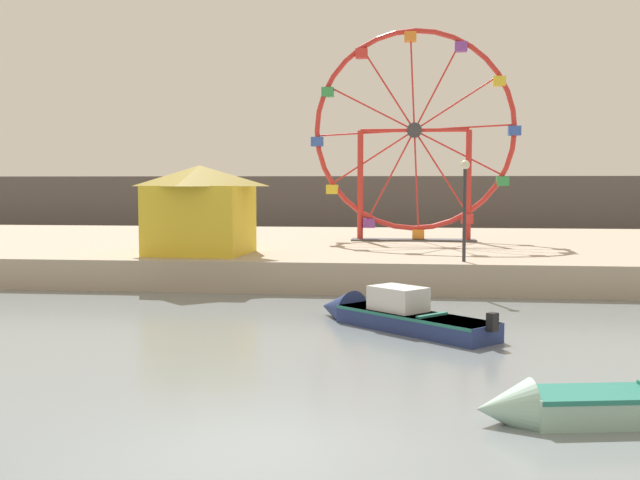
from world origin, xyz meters
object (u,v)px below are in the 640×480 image
Objects in this scene: motorboat_navy_blue at (388,314)px; ferris_wheel_red_frame at (414,135)px; carnival_booth_yellow_awning at (200,208)px; motorboat_seafoam at (593,405)px; promenade_lamp_near at (465,195)px.

ferris_wheel_red_frame reaches higher than motorboat_navy_blue.
motorboat_seafoam is at bearing -52.41° from carnival_booth_yellow_awning.
ferris_wheel_red_frame reaches higher than promenade_lamp_near.
promenade_lamp_near is (9.92, -1.74, 0.56)m from carnival_booth_yellow_awning.
ferris_wheel_red_frame is 10.10m from promenade_lamp_near.
promenade_lamp_near is (1.71, -9.60, -2.66)m from ferris_wheel_red_frame.
motorboat_seafoam is 14.90m from promenade_lamp_near.
carnival_booth_yellow_awning is at bearing -5.53° from motorboat_navy_blue.
carnival_booth_yellow_awning reaches higher than motorboat_navy_blue.
carnival_booth_yellow_awning reaches higher than motorboat_seafoam.
promenade_lamp_near reaches higher than motorboat_seafoam.
ferris_wheel_red_frame is at bearing -93.99° from motorboat_seafoam.
promenade_lamp_near is at bearing -6.44° from carnival_booth_yellow_awning.
ferris_wheel_red_frame is at bearing 47.25° from carnival_booth_yellow_awning.
motorboat_navy_blue reaches higher than motorboat_seafoam.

